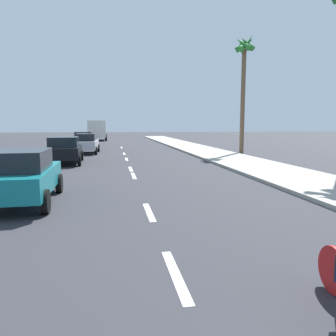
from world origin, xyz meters
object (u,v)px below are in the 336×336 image
(delivery_truck, at_px, (97,130))
(palm_tree_far, at_px, (244,65))
(parked_car_teal, at_px, (22,175))
(parked_car_red, at_px, (84,139))
(parked_car_silver, at_px, (86,143))
(parked_car_black, at_px, (65,149))

(delivery_truck, xyz_separation_m, palm_tree_far, (11.98, -23.65, 5.20))
(parked_car_teal, distance_m, palm_tree_far, 19.68)
(parked_car_red, xyz_separation_m, palm_tree_far, (12.58, -8.66, 5.86))
(parked_car_teal, distance_m, parked_car_red, 22.68)
(parked_car_red, bearing_deg, parked_car_teal, -88.54)
(parked_car_red, bearing_deg, parked_car_silver, -82.67)
(parked_car_black, bearing_deg, delivery_truck, 86.15)
(parked_car_black, relative_size, delivery_truck, 0.69)
(parked_car_teal, relative_size, delivery_truck, 0.63)
(parked_car_silver, bearing_deg, parked_car_black, -94.88)
(palm_tree_far, bearing_deg, parked_car_teal, -131.74)
(parked_car_teal, distance_m, parked_car_silver, 16.53)
(parked_car_red, distance_m, palm_tree_far, 16.36)
(parked_car_silver, relative_size, palm_tree_far, 0.44)
(delivery_truck, height_order, palm_tree_far, palm_tree_far)
(parked_car_teal, xyz_separation_m, parked_car_black, (-0.18, 9.94, 0.00))
(parked_car_teal, height_order, parked_car_black, same)
(parked_car_black, xyz_separation_m, palm_tree_far, (12.69, 4.08, 5.86))
(parked_car_teal, distance_m, parked_car_black, 9.95)
(parked_car_silver, bearing_deg, parked_car_teal, -90.26)
(delivery_truck, bearing_deg, parked_car_black, -92.35)
(parked_car_silver, height_order, palm_tree_far, palm_tree_far)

